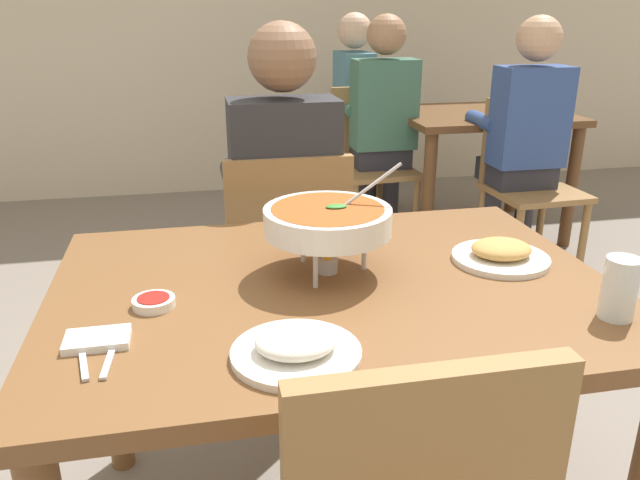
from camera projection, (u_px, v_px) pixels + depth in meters
The scene contains 18 objects.
dining_table_main at pixel (333, 323), 1.48m from camera, with size 1.28×0.93×0.75m.
chair_diner_main at pixel (286, 259), 2.22m from camera, with size 0.44×0.44×0.90m.
diner_main at pixel (283, 192), 2.17m from camera, with size 0.40×0.45×1.31m.
curry_bowl at pixel (328, 221), 1.46m from camera, with size 0.33×0.30×0.26m.
rice_plate at pixel (296, 347), 1.14m from camera, with size 0.24×0.24×0.06m.
appetizer_plate at pixel (501, 254), 1.56m from camera, with size 0.24×0.24×0.06m.
sauce_dish at pixel (154, 302), 1.33m from camera, with size 0.09×0.09×0.02m.
napkin_folded at pixel (97, 340), 1.19m from camera, with size 0.12×0.08×0.02m, color white.
fork_utensil at pixel (83, 356), 1.14m from camera, with size 0.01×0.17×0.01m, color silver.
spoon_utensil at pixel (111, 353), 1.15m from camera, with size 0.01×0.17×0.01m, color silver.
drink_glass at pixel (619, 291), 1.27m from camera, with size 0.07×0.07×0.13m.
dining_table_far at pixel (480, 135), 3.78m from camera, with size 1.00×0.80×0.75m.
chair_bg_left at pixel (362, 140), 4.17m from camera, with size 0.50×0.50×0.90m.
chair_bg_middle at pixel (526, 174), 3.33m from camera, with size 0.46×0.46×0.90m.
chair_bg_right at pixel (370, 155), 3.75m from camera, with size 0.48×0.48×0.90m.
patron_bg_left at pixel (359, 103), 4.12m from camera, with size 0.45×0.40×1.31m.
patron_bg_middle at pixel (525, 130), 3.24m from camera, with size 0.40×0.45×1.31m.
patron_bg_right at pixel (382, 116), 3.64m from camera, with size 0.40×0.45×1.31m.
Camera 1 is at (-0.30, -1.29, 1.36)m, focal length 35.21 mm.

